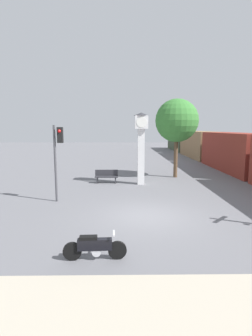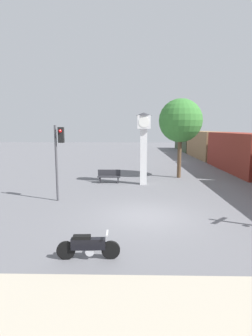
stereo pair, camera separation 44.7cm
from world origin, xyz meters
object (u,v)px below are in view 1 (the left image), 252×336
street_tree (177,121)px  motorcycle (95,247)px  freight_train (214,147)px  traffic_light (58,149)px  clock_tower (141,138)px  bench (106,176)px

street_tree → motorcycle: bearing=-110.9°
motorcycle → freight_train: (10.99, 21.80, 1.30)m
freight_train → traffic_light: size_ratio=10.82×
freight_train → street_tree: size_ratio=7.13×
clock_tower → street_tree: 4.02m
motorcycle → bench: bearing=89.2°
traffic_light → street_tree: street_tree is taller
street_tree → freight_train: bearing=55.6°
street_tree → traffic_light: bearing=-137.9°
motorcycle → clock_tower: size_ratio=0.39×
clock_tower → freight_train: clock_tower is taller
traffic_light → freight_train: bearing=49.1°
traffic_light → motorcycle: bearing=-68.1°
motorcycle → clock_tower: (2.08, 10.49, 2.79)m
motorcycle → bench: 10.91m
freight_train → street_tree: bearing=-124.4°
traffic_light → street_tree: size_ratio=0.66×
clock_tower → street_tree: street_tree is taller
freight_train → traffic_light: traffic_light is taller
traffic_light → street_tree: (7.48, 6.76, 1.63)m
bench → traffic_light: bearing=-115.2°
clock_tower → bench: (-2.39, 0.42, -2.69)m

